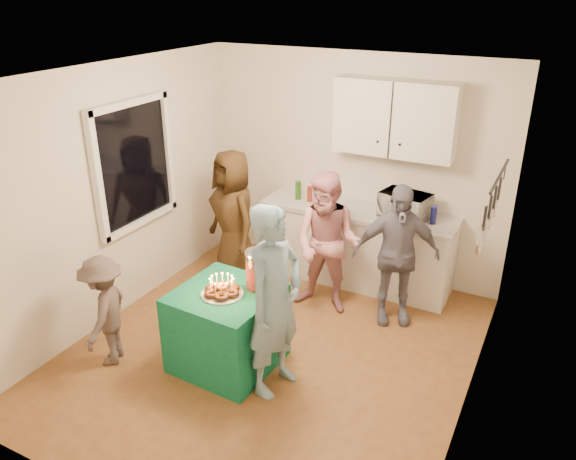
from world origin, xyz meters
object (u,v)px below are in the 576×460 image
at_px(party_table, 227,328).
at_px(woman_back_center, 328,244).
at_px(punch_jar, 258,271).
at_px(child_near_left, 105,311).
at_px(woman_back_right, 396,255).
at_px(woman_back_left, 234,218).
at_px(counter, 356,247).
at_px(man_birthday, 275,302).
at_px(microwave, 405,206).

height_order(party_table, woman_back_center, woman_back_center).
relative_size(punch_jar, child_near_left, 0.32).
height_order(woman_back_right, child_near_left, woman_back_right).
bearing_deg(woman_back_left, punch_jar, -21.39).
bearing_deg(woman_back_left, counter, 54.47).
distance_m(man_birthday, woman_back_left, 1.99).
bearing_deg(punch_jar, woman_back_right, 53.64).
height_order(microwave, punch_jar, microwave).
bearing_deg(counter, child_near_left, -120.64).
bearing_deg(woman_back_center, party_table, -109.27).
bearing_deg(child_near_left, man_birthday, 82.08).
relative_size(microwave, man_birthday, 0.30).
bearing_deg(counter, woman_back_left, -153.63).
bearing_deg(man_birthday, party_table, 90.21).
relative_size(microwave, punch_jar, 1.51).
distance_m(party_table, woman_back_right, 1.85).
bearing_deg(woman_back_left, child_near_left, -68.25).
relative_size(punch_jar, man_birthday, 0.20).
distance_m(counter, woman_back_center, 0.81).
distance_m(party_table, child_near_left, 1.12).
bearing_deg(counter, man_birthday, -88.26).
xyz_separation_m(microwave, man_birthday, (-0.46, -2.10, -0.20)).
height_order(punch_jar, man_birthday, man_birthday).
relative_size(counter, woman_back_left, 1.38).
bearing_deg(woman_back_center, man_birthday, -86.23).
relative_size(punch_jar, woman_back_center, 0.22).
xyz_separation_m(woman_back_left, woman_back_center, (1.22, -0.10, -0.03)).
height_order(party_table, woman_back_left, woman_back_left).
xyz_separation_m(microwave, punch_jar, (-0.78, -1.82, -0.12)).
relative_size(man_birthday, woman_back_left, 1.07).
relative_size(microwave, woman_back_left, 0.32).
relative_size(woman_back_left, woman_back_center, 1.03).
bearing_deg(man_birthday, woman_back_right, -12.60).
distance_m(counter, punch_jar, 1.91).
distance_m(party_table, man_birthday, 0.73).
bearing_deg(woman_back_center, woman_back_left, 174.15).
relative_size(party_table, man_birthday, 0.50).
xyz_separation_m(man_birthday, woman_back_left, (-1.34, 1.47, -0.06)).
xyz_separation_m(party_table, woman_back_center, (0.42, 1.30, 0.39)).
bearing_deg(party_table, microwave, 63.60).
bearing_deg(woman_back_right, counter, 111.36).
bearing_deg(man_birthday, punch_jar, 56.86).
height_order(counter, child_near_left, child_near_left).
height_order(party_table, man_birthday, man_birthday).
bearing_deg(punch_jar, party_table, -137.42).
xyz_separation_m(counter, woman_back_center, (-0.06, -0.73, 0.34)).
distance_m(woman_back_left, woman_back_right, 1.91).
xyz_separation_m(counter, child_near_left, (-1.48, -2.50, 0.11)).
height_order(microwave, woman_back_right, woman_back_right).
xyz_separation_m(microwave, woman_back_right, (0.11, -0.61, -0.30)).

